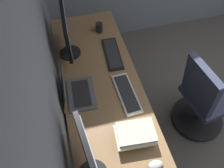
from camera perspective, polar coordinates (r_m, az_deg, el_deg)
name	(u,v)px	position (r m, az deg, el deg)	size (l,w,h in m)	color
wall_back	(43,123)	(1.22, -16.69, -9.14)	(4.57, 0.10, 2.60)	#8C939E
desk	(106,105)	(1.96, -1.42, -5.21)	(2.35, 0.68, 0.73)	#936D47
drawer_pedestal	(103,118)	(2.26, -2.26, -8.44)	(0.40, 0.51, 0.69)	#936D47
monitor_primary	(91,162)	(1.42, -5.28, -18.65)	(0.48, 0.20, 0.46)	black
monitor_secondary	(67,32)	(2.11, -11.19, 12.43)	(0.48, 0.20, 0.46)	black
laptop_leftmost	(74,92)	(1.92, -9.33, -1.93)	(0.35, 0.29, 0.22)	#595B60
keyboard_main	(112,54)	(2.23, 0.12, 7.52)	(0.43, 0.17, 0.02)	black
keyboard_spare	(127,93)	(1.94, 3.65, -2.34)	(0.43, 0.16, 0.02)	silver
mouse_main	(156,165)	(1.69, 10.72, -19.07)	(0.06, 0.10, 0.03)	silver
book_stack_near	(135,134)	(1.72, 5.83, -12.21)	(0.24, 0.31, 0.09)	gold
coffee_mug	(99,27)	(2.45, -3.21, 13.83)	(0.11, 0.07, 0.10)	black
office_chair	(203,100)	(2.41, 21.56, -3.63)	(0.56, 0.58, 0.97)	#383D56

